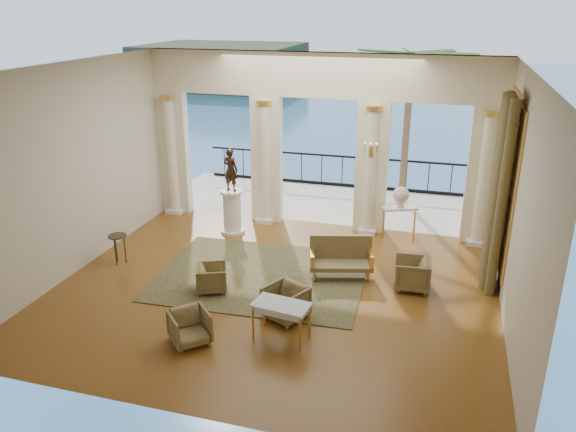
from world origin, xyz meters
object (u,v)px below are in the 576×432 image
(statue, at_px, (231,170))
(side_table, at_px, (118,239))
(armchair_a, at_px, (190,326))
(armchair_b, at_px, (286,301))
(console_table, at_px, (400,212))
(settee, at_px, (341,257))
(pedestal, at_px, (232,212))
(game_table, at_px, (281,307))
(armchair_d, at_px, (212,277))
(armchair_c, at_px, (412,272))

(statue, distance_m, side_table, 3.25)
(armchair_a, xyz_separation_m, statue, (-1.13, 4.96, 1.37))
(armchair_b, bearing_deg, console_table, 96.39)
(statue, relative_size, side_table, 1.62)
(settee, relative_size, side_table, 2.14)
(armchair_a, xyz_separation_m, pedestal, (-1.13, 4.96, 0.22))
(armchair_a, bearing_deg, settee, 13.70)
(pedestal, bearing_deg, game_table, -58.95)
(statue, bearing_deg, console_table, -157.00)
(armchair_d, xyz_separation_m, pedestal, (-0.74, 3.09, 0.24))
(armchair_a, distance_m, armchair_d, 1.91)
(armchair_d, bearing_deg, armchair_a, 168.47)
(pedestal, height_order, console_table, pedestal)
(side_table, bearing_deg, armchair_d, -14.18)
(armchair_a, height_order, armchair_d, armchair_a)
(armchair_b, relative_size, armchair_c, 0.99)
(settee, xyz_separation_m, pedestal, (-3.18, 1.69, 0.11))
(statue, bearing_deg, game_table, 132.76)
(game_table, distance_m, pedestal, 5.11)
(armchair_a, bearing_deg, armchair_c, -3.24)
(armchair_b, xyz_separation_m, settee, (0.66, 2.03, 0.08))
(pedestal, distance_m, side_table, 3.05)
(side_table, bearing_deg, statue, 53.03)
(armchair_a, relative_size, armchair_d, 1.06)
(pedestal, xyz_separation_m, statue, (0.00, 0.00, 1.14))
(armchair_c, distance_m, game_table, 3.29)
(console_table, bearing_deg, settee, -135.57)
(armchair_a, height_order, armchair_b, armchair_b)
(armchair_a, bearing_deg, armchair_d, 57.46)
(armchair_a, distance_m, statue, 5.27)
(game_table, height_order, side_table, same)
(armchair_b, relative_size, settee, 0.50)
(pedestal, distance_m, console_table, 4.27)
(game_table, bearing_deg, armchair_c, 58.50)
(armchair_b, xyz_separation_m, side_table, (-4.35, 1.28, 0.22))
(console_table, bearing_deg, armchair_a, -141.63)
(game_table, height_order, pedestal, pedestal)
(console_table, bearing_deg, armchair_d, -155.12)
(armchair_d, bearing_deg, settee, -83.40)
(armchair_c, xyz_separation_m, game_table, (-2.08, -2.54, 0.24))
(game_table, relative_size, statue, 0.96)
(armchair_c, height_order, pedestal, pedestal)
(statue, bearing_deg, pedestal, 75.14)
(armchair_c, xyz_separation_m, armchair_d, (-3.97, -1.25, -0.05))
(game_table, relative_size, pedestal, 0.92)
(game_table, distance_m, console_table, 5.44)
(console_table, xyz_separation_m, side_table, (-6.02, -3.27, -0.10))
(armchair_b, relative_size, armchair_d, 1.16)
(armchair_a, bearing_deg, game_table, -23.12)
(statue, bearing_deg, armchair_c, 170.42)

